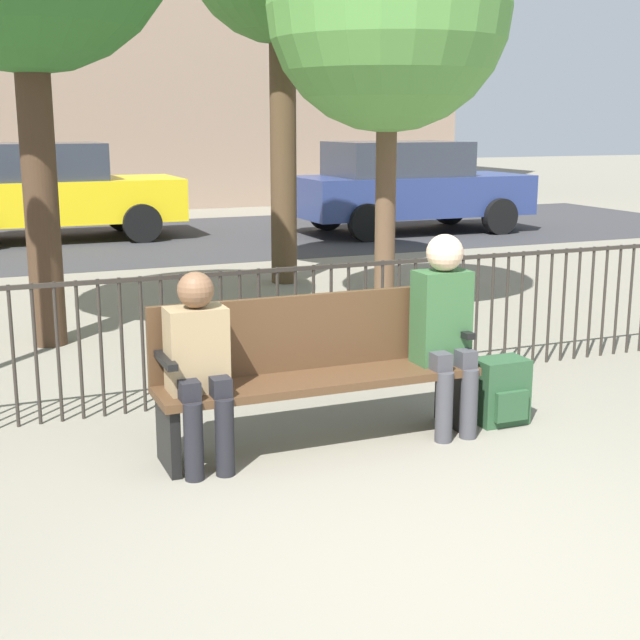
{
  "coord_description": "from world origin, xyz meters",
  "views": [
    {
      "loc": [
        -2.0,
        -3.01,
        1.97
      ],
      "look_at": [
        0.0,
        1.81,
        0.8
      ],
      "focal_mm": 50.0,
      "sensor_mm": 36.0,
      "label": 1
    }
  ],
  "objects_px": {
    "seated_person_0": "(199,360)",
    "park_bench": "(315,365)",
    "backpack": "(501,392)",
    "seated_person_1": "(445,322)",
    "parked_car_0": "(47,190)",
    "parked_car_1": "(408,186)",
    "tree_1": "(389,9)"
  },
  "relations": [
    {
      "from": "park_bench",
      "to": "parked_car_1",
      "type": "bearing_deg",
      "value": 59.04
    },
    {
      "from": "seated_person_1",
      "to": "tree_1",
      "type": "relative_size",
      "value": 0.3
    },
    {
      "from": "seated_person_0",
      "to": "tree_1",
      "type": "bearing_deg",
      "value": 49.32
    },
    {
      "from": "park_bench",
      "to": "tree_1",
      "type": "distance_m",
      "value": 4.51
    },
    {
      "from": "seated_person_1",
      "to": "backpack",
      "type": "distance_m",
      "value": 0.67
    },
    {
      "from": "park_bench",
      "to": "backpack",
      "type": "height_order",
      "value": "park_bench"
    },
    {
      "from": "backpack",
      "to": "seated_person_1",
      "type": "bearing_deg",
      "value": 178.48
    },
    {
      "from": "seated_person_1",
      "to": "park_bench",
      "type": "bearing_deg",
      "value": 171.37
    },
    {
      "from": "backpack",
      "to": "parked_car_0",
      "type": "height_order",
      "value": "parked_car_0"
    },
    {
      "from": "park_bench",
      "to": "seated_person_1",
      "type": "bearing_deg",
      "value": -8.63
    },
    {
      "from": "seated_person_0",
      "to": "parked_car_0",
      "type": "xyz_separation_m",
      "value": [
        0.28,
        10.81,
        0.2
      ]
    },
    {
      "from": "tree_1",
      "to": "parked_car_0",
      "type": "xyz_separation_m",
      "value": [
        -2.52,
        7.54,
        -2.17
      ]
    },
    {
      "from": "park_bench",
      "to": "parked_car_0",
      "type": "relative_size",
      "value": 0.48
    },
    {
      "from": "seated_person_0",
      "to": "park_bench",
      "type": "bearing_deg",
      "value": 9.98
    },
    {
      "from": "seated_person_1",
      "to": "parked_car_0",
      "type": "distance_m",
      "value": 10.88
    },
    {
      "from": "backpack",
      "to": "parked_car_1",
      "type": "relative_size",
      "value": 0.1
    },
    {
      "from": "seated_person_0",
      "to": "tree_1",
      "type": "relative_size",
      "value": 0.27
    },
    {
      "from": "parked_car_1",
      "to": "parked_car_0",
      "type": "bearing_deg",
      "value": 167.69
    },
    {
      "from": "backpack",
      "to": "parked_car_1",
      "type": "height_order",
      "value": "parked_car_1"
    },
    {
      "from": "parked_car_0",
      "to": "parked_car_1",
      "type": "relative_size",
      "value": 1.0
    },
    {
      "from": "seated_person_0",
      "to": "parked_car_0",
      "type": "bearing_deg",
      "value": 88.5
    },
    {
      "from": "seated_person_1",
      "to": "tree_1",
      "type": "height_order",
      "value": "tree_1"
    },
    {
      "from": "tree_1",
      "to": "parked_car_1",
      "type": "relative_size",
      "value": 1.0
    },
    {
      "from": "parked_car_1",
      "to": "park_bench",
      "type": "bearing_deg",
      "value": -120.96
    },
    {
      "from": "tree_1",
      "to": "seated_person_1",
      "type": "bearing_deg",
      "value": -110.31
    },
    {
      "from": "seated_person_0",
      "to": "parked_car_1",
      "type": "height_order",
      "value": "parked_car_1"
    },
    {
      "from": "seated_person_1",
      "to": "seated_person_0",
      "type": "bearing_deg",
      "value": -179.73
    },
    {
      "from": "seated_person_1",
      "to": "tree_1",
      "type": "distance_m",
      "value": 4.16
    },
    {
      "from": "seated_person_0",
      "to": "tree_1",
      "type": "height_order",
      "value": "tree_1"
    },
    {
      "from": "park_bench",
      "to": "backpack",
      "type": "bearing_deg",
      "value": -6.2
    },
    {
      "from": "park_bench",
      "to": "parked_car_1",
      "type": "distance_m",
      "value": 10.9
    },
    {
      "from": "seated_person_0",
      "to": "parked_car_1",
      "type": "xyz_separation_m",
      "value": [
        6.37,
        9.48,
        0.2
      ]
    }
  ]
}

